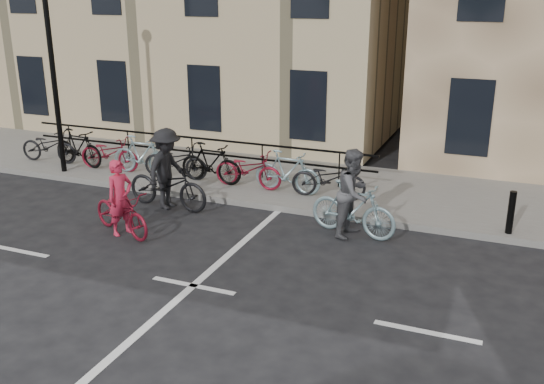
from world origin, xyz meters
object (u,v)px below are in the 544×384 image
at_px(lamp_post, 50,47).
at_px(cyclist_pink, 121,209).
at_px(cyclist_grey, 353,201).
at_px(cyclist_dark, 167,177).

relative_size(lamp_post, cyclist_pink, 2.77).
height_order(lamp_post, cyclist_grey, lamp_post).
bearing_deg(cyclist_dark, lamp_post, 79.29).
height_order(cyclist_pink, cyclist_dark, cyclist_dark).
distance_m(cyclist_pink, cyclist_dark, 1.76).
bearing_deg(lamp_post, cyclist_pink, -35.88).
relative_size(cyclist_pink, cyclist_grey, 0.96).
distance_m(cyclist_pink, cyclist_grey, 4.84).
height_order(lamp_post, cyclist_pink, lamp_post).
height_order(cyclist_pink, cyclist_grey, cyclist_grey).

